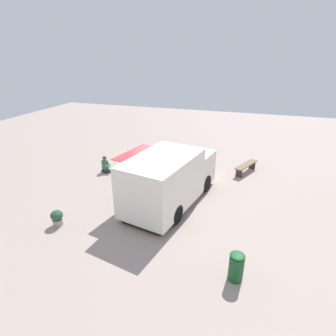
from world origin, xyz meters
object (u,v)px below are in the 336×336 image
object	(u,v)px
planter_flowering_far	(57,217)
plaza_bench	(246,166)
food_truck	(170,180)
trash_bin	(236,267)
planter_flowering_near	(204,159)
person_customer	(106,166)

from	to	relation	value
planter_flowering_far	plaza_bench	size ratio (longest dim) A/B	0.34
food_truck	trash_bin	bearing A→B (deg)	130.58
trash_bin	planter_flowering_far	bearing A→B (deg)	-5.90
food_truck	plaza_bench	world-z (taller)	food_truck
planter_flowering_near	planter_flowering_far	distance (m)	8.62
person_customer	planter_flowering_near	world-z (taller)	person_customer
person_customer	trash_bin	xyz separation A→B (m)	(-7.49, 5.74, 0.09)
food_truck	person_customer	bearing A→B (deg)	-25.62
food_truck	plaza_bench	distance (m)	5.32
person_customer	plaza_bench	world-z (taller)	person_customer
person_customer	plaza_bench	bearing A→B (deg)	-163.20
plaza_bench	planter_flowering_far	bearing A→B (deg)	47.87
planter_flowering_far	trash_bin	world-z (taller)	trash_bin
person_customer	trash_bin	size ratio (longest dim) A/B	1.01
plaza_bench	food_truck	bearing A→B (deg)	55.12
food_truck	person_customer	world-z (taller)	food_truck
food_truck	trash_bin	world-z (taller)	food_truck
person_customer	planter_flowering_near	xyz separation A→B (m)	(-5.01, -2.47, 0.04)
plaza_bench	trash_bin	distance (m)	7.97
food_truck	trash_bin	distance (m)	4.84
food_truck	person_customer	xyz separation A→B (m)	(4.37, -2.10, -0.75)
person_customer	planter_flowering_near	bearing A→B (deg)	-153.75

